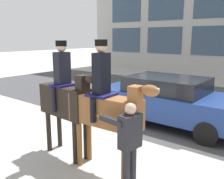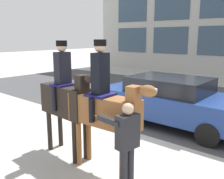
% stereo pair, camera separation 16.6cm
% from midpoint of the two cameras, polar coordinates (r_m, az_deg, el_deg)
% --- Properties ---
extents(ground_plane, '(80.00, 80.00, 0.00)m').
position_cam_midpoint_polar(ground_plane, '(6.89, 2.38, -11.03)').
color(ground_plane, '#B2AFA8').
extents(road_surface, '(24.95, 8.50, 0.01)m').
position_cam_midpoint_polar(road_surface, '(10.90, 17.29, -2.88)').
color(road_surface, '#444447').
rests_on(road_surface, ground_plane).
extents(mounted_horse_lead, '(1.77, 0.65, 2.61)m').
position_cam_midpoint_polar(mounted_horse_lead, '(5.66, -11.30, -1.90)').
color(mounted_horse_lead, black).
rests_on(mounted_horse_lead, ground_plane).
extents(mounted_horse_companion, '(2.00, 0.65, 2.64)m').
position_cam_midpoint_polar(mounted_horse_companion, '(4.87, -2.31, -4.05)').
color(mounted_horse_companion, brown).
rests_on(mounted_horse_companion, ground_plane).
extents(pedestrian_bystander, '(0.87, 0.44, 1.62)m').
position_cam_midpoint_polar(pedestrian_bystander, '(4.36, 2.79, -11.58)').
color(pedestrian_bystander, '#232328').
rests_on(pedestrian_bystander, ground_plane).
extents(street_car_near_lane, '(4.68, 2.01, 1.48)m').
position_cam_midpoint_polar(street_car_near_lane, '(7.94, 12.31, -2.30)').
color(street_car_near_lane, navy).
rests_on(street_car_near_lane, ground_plane).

